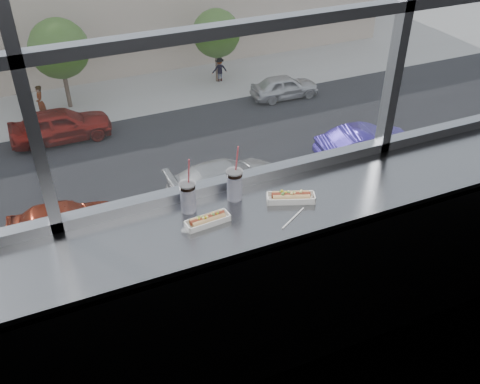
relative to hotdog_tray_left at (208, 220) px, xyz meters
name	(u,v)px	position (x,y,z in m)	size (l,w,h in m)	color
wall_back_lower	(237,257)	(0.28, 0.27, -0.57)	(6.00, 6.00, 0.00)	black
counter	(257,215)	(0.28, 0.00, -0.05)	(6.00, 0.55, 0.06)	gray
counter_fascia	(275,315)	(0.28, -0.26, -0.57)	(6.00, 0.04, 1.04)	gray
hotdog_tray_left	(208,220)	(0.00, 0.00, 0.00)	(0.24, 0.10, 0.06)	white
hotdog_tray_right	(291,197)	(0.49, 0.00, 0.00)	(0.28, 0.18, 0.06)	white
soda_cup_left	(188,196)	(-0.05, 0.15, 0.07)	(0.09, 0.09, 0.33)	white
soda_cup_right	(234,183)	(0.22, 0.15, 0.07)	(0.09, 0.09, 0.34)	white
loose_straw	(293,218)	(0.43, -0.14, -0.02)	(0.01, 0.01, 0.21)	white
wrapper	(188,230)	(-0.11, -0.02, -0.01)	(0.09, 0.06, 0.02)	silver
plaza_ground	(20,32)	(0.28, 43.77, -12.12)	(120.00, 120.00, 0.00)	#999792
street_asphalt	(67,180)	(0.28, 20.27, -12.09)	(80.00, 10.00, 0.06)	black
far_sidewalk	(45,111)	(0.28, 28.27, -12.10)	(80.00, 6.00, 0.04)	#999792
car_near_e	(368,139)	(14.14, 16.27, -10.96)	(6.59, 2.75, 2.20)	navy
car_near_d	(226,174)	(6.68, 16.27, -11.04)	(6.16, 2.57, 2.05)	#BABABA
car_far_c	(285,83)	(13.82, 24.27, -11.13)	(5.58, 2.32, 1.86)	#BBBBBB
car_near_c	(61,214)	(-0.41, 16.27, -11.11)	(5.72, 2.38, 1.91)	maroon
car_far_b	(59,120)	(0.73, 24.27, -10.90)	(6.98, 2.91, 2.33)	maroon
pedestrian_b	(40,99)	(0.10, 27.36, -10.93)	(1.03, 0.77, 2.31)	#66605B
pedestrian_d	(219,67)	(11.20, 28.23, -11.14)	(0.84, 0.63, 1.89)	#66605B
tree_center	(59,49)	(1.72, 28.27, -8.60)	(3.33, 3.33, 5.20)	#47382B
tree_right	(216,33)	(11.06, 28.27, -8.98)	(2.97, 2.97, 4.63)	#47382B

